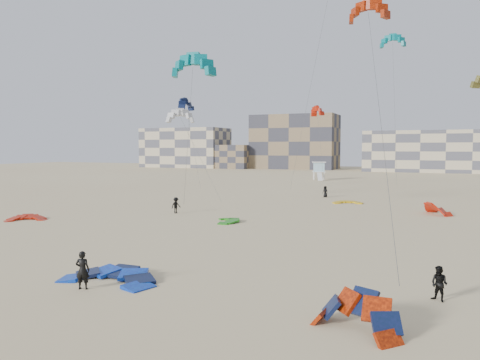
% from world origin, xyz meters
% --- Properties ---
extents(ground, '(320.00, 320.00, 0.00)m').
position_xyz_m(ground, '(0.00, 0.00, 0.00)').
color(ground, beige).
rests_on(ground, ground).
extents(kite_ground_blue, '(5.08, 5.33, 1.53)m').
position_xyz_m(kite_ground_blue, '(-0.78, 1.10, 0.00)').
color(kite_ground_blue, blue).
rests_on(kite_ground_blue, ground).
extents(kite_ground_orange, '(4.79, 4.76, 3.66)m').
position_xyz_m(kite_ground_orange, '(12.34, -0.69, 0.00)').
color(kite_ground_orange, red).
rests_on(kite_ground_orange, ground).
extents(kite_ground_red, '(5.06, 5.10, 1.62)m').
position_xyz_m(kite_ground_red, '(-21.83, 14.77, 0.00)').
color(kite_ground_red, red).
rests_on(kite_ground_red, ground).
extents(kite_ground_green, '(4.34, 4.23, 0.84)m').
position_xyz_m(kite_ground_green, '(-3.32, 21.51, 0.00)').
color(kite_ground_green, '#238A13').
rests_on(kite_ground_green, ground).
extents(kite_ground_red_far, '(5.09, 5.05, 3.69)m').
position_xyz_m(kite_ground_red_far, '(15.08, 34.86, 0.00)').
color(kite_ground_red_far, red).
rests_on(kite_ground_red_far, ground).
extents(kite_ground_yellow, '(4.13, 4.26, 0.67)m').
position_xyz_m(kite_ground_yellow, '(4.53, 41.02, 0.00)').
color(kite_ground_yellow, '#F79A06').
rests_on(kite_ground_yellow, ground).
extents(kitesurfer_main, '(0.82, 0.67, 1.93)m').
position_xyz_m(kitesurfer_main, '(-1.08, -0.61, 0.96)').
color(kitesurfer_main, black).
rests_on(kitesurfer_main, ground).
extents(kitesurfer_b, '(1.00, 0.93, 1.63)m').
position_xyz_m(kitesurfer_b, '(15.28, 4.37, 0.82)').
color(kitesurfer_b, black).
rests_on(kitesurfer_b, ground).
extents(kitesurfer_c, '(1.03, 1.27, 1.72)m').
position_xyz_m(kitesurfer_c, '(-10.88, 24.70, 0.86)').
color(kitesurfer_c, black).
rests_on(kitesurfer_c, ground).
extents(kitesurfer_e, '(0.90, 0.73, 1.60)m').
position_xyz_m(kitesurfer_e, '(0.22, 47.27, 0.80)').
color(kitesurfer_e, black).
rests_on(kitesurfer_e, ground).
extents(kite_fly_teal_a, '(4.87, 4.74, 15.48)m').
position_xyz_m(kite_fly_teal_a, '(-7.83, 23.11, 15.07)').
color(kite_fly_teal_a, '#078385').
rests_on(kite_fly_teal_a, ground).
extents(kite_fly_orange, '(7.24, 27.20, 19.95)m').
position_xyz_m(kite_fly_orange, '(8.52, 27.88, 19.86)').
color(kite_fly_orange, red).
rests_on(kite_fly_orange, ground).
extents(kite_fly_grey, '(10.05, 6.54, 11.19)m').
position_xyz_m(kite_fly_grey, '(-15.03, 32.86, 10.89)').
color(kite_fly_grey, silver).
rests_on(kite_fly_grey, ground).
extents(kite_fly_navy, '(5.53, 4.20, 13.89)m').
position_xyz_m(kite_fly_navy, '(-21.35, 45.37, 13.62)').
color(kite_fly_navy, '#101642').
rests_on(kite_fly_navy, ground).
extents(kite_fly_teal_b, '(3.72, 4.08, 23.04)m').
position_xyz_m(kite_fly_teal_b, '(8.12, 56.46, 22.99)').
color(kite_fly_teal_b, '#078385').
rests_on(kite_fly_teal_b, ground).
extents(kite_fly_red, '(4.64, 4.64, 13.43)m').
position_xyz_m(kite_fly_red, '(-4.48, 61.14, 13.21)').
color(kite_fly_red, red).
rests_on(kite_fly_red, ground).
extents(lifeguard_tower_far, '(3.56, 5.87, 3.99)m').
position_xyz_m(lifeguard_tower_far, '(-9.14, 82.08, 1.98)').
color(lifeguard_tower_far, white).
rests_on(lifeguard_tower_far, ground).
extents(condo_west_a, '(30.00, 15.00, 14.00)m').
position_xyz_m(condo_west_a, '(-70.00, 130.00, 7.00)').
color(condo_west_a, '#C6B691').
rests_on(condo_west_a, ground).
extents(condo_west_b, '(28.00, 14.00, 18.00)m').
position_xyz_m(condo_west_b, '(-30.00, 134.00, 9.00)').
color(condo_west_b, '#7C684B').
rests_on(condo_west_b, ground).
extents(condo_mid, '(32.00, 16.00, 12.00)m').
position_xyz_m(condo_mid, '(10.00, 130.00, 6.00)').
color(condo_mid, '#C6B691').
rests_on(condo_mid, ground).
extents(condo_fill_left, '(12.00, 10.00, 8.00)m').
position_xyz_m(condo_fill_left, '(-50.00, 128.00, 4.00)').
color(condo_fill_left, '#7C684B').
rests_on(condo_fill_left, ground).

